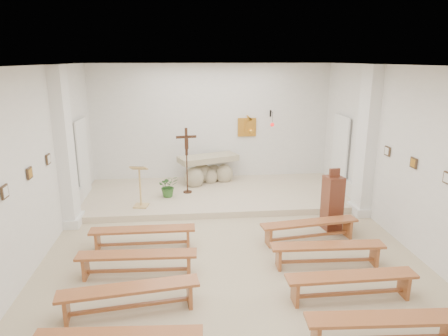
{
  "coord_description": "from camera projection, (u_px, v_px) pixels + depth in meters",
  "views": [
    {
      "loc": [
        -0.82,
        -6.66,
        3.6
      ],
      "look_at": [
        0.02,
        1.6,
        1.33
      ],
      "focal_mm": 32.0,
      "sensor_mm": 36.0,
      "label": 1
    }
  ],
  "objects": [
    {
      "name": "ground",
      "position": [
        232.0,
        260.0,
        7.43
      ],
      "size": [
        7.0,
        10.0,
        0.0
      ],
      "primitive_type": "cube",
      "color": "#C3B38D",
      "rests_on": "ground"
    },
    {
      "name": "wall_left",
      "position": [
        24.0,
        175.0,
        6.62
      ],
      "size": [
        0.02,
        10.0,
        3.5
      ],
      "primitive_type": "cube",
      "color": "silver",
      "rests_on": "ground"
    },
    {
      "name": "wall_right",
      "position": [
        421.0,
        164.0,
        7.31
      ],
      "size": [
        0.02,
        10.0,
        3.5
      ],
      "primitive_type": "cube",
      "color": "silver",
      "rests_on": "ground"
    },
    {
      "name": "wall_back",
      "position": [
        212.0,
        124.0,
        11.75
      ],
      "size": [
        7.0,
        0.02,
        3.5
      ],
      "primitive_type": "cube",
      "color": "silver",
      "rests_on": "ground"
    },
    {
      "name": "ceiling",
      "position": [
        233.0,
        66.0,
        6.51
      ],
      "size": [
        7.0,
        10.0,
        0.02
      ],
      "primitive_type": "cube",
      "color": "silver",
      "rests_on": "wall_back"
    },
    {
      "name": "sanctuary_platform",
      "position": [
        216.0,
        194.0,
        10.76
      ],
      "size": [
        6.98,
        3.0,
        0.15
      ],
      "primitive_type": "cube",
      "color": "#C4B797",
      "rests_on": "ground"
    },
    {
      "name": "pilaster_left",
      "position": [
        65.0,
        149.0,
        8.55
      ],
      "size": [
        0.26,
        0.55,
        3.5
      ],
      "primitive_type": "cube",
      "color": "white",
      "rests_on": "ground"
    },
    {
      "name": "pilaster_right",
      "position": [
        366.0,
        142.0,
        9.21
      ],
      "size": [
        0.26,
        0.55,
        3.5
      ],
      "primitive_type": "cube",
      "color": "white",
      "rests_on": "ground"
    },
    {
      "name": "gold_wall_relief",
      "position": [
        247.0,
        127.0,
        11.85
      ],
      "size": [
        0.55,
        0.04,
        0.55
      ],
      "primitive_type": "cube",
      "color": "gold",
      "rests_on": "wall_back"
    },
    {
      "name": "sanctuary_lamp",
      "position": [
        272.0,
        123.0,
        11.64
      ],
      "size": [
        0.11,
        0.36,
        0.44
      ],
      "color": "black",
      "rests_on": "wall_back"
    },
    {
      "name": "station_frame_left_front",
      "position": [
        5.0,
        192.0,
        5.87
      ],
      "size": [
        0.03,
        0.2,
        0.2
      ],
      "primitive_type": "cube",
      "color": "#422E1D",
      "rests_on": "wall_left"
    },
    {
      "name": "station_frame_left_mid",
      "position": [
        30.0,
        173.0,
        6.82
      ],
      "size": [
        0.03,
        0.2,
        0.2
      ],
      "primitive_type": "cube",
      "color": "#422E1D",
      "rests_on": "wall_left"
    },
    {
      "name": "station_frame_left_rear",
      "position": [
        48.0,
        159.0,
        7.78
      ],
      "size": [
        0.03,
        0.2,
        0.2
      ],
      "primitive_type": "cube",
      "color": "#422E1D",
      "rests_on": "wall_left"
    },
    {
      "name": "station_frame_right_front",
      "position": [
        448.0,
        178.0,
        6.54
      ],
      "size": [
        0.03,
        0.2,
        0.2
      ],
      "primitive_type": "cube",
      "color": "#422E1D",
      "rests_on": "wall_right"
    },
    {
      "name": "station_frame_right_mid",
      "position": [
        414.0,
        163.0,
        7.5
      ],
      "size": [
        0.03,
        0.2,
        0.2
      ],
      "primitive_type": "cube",
      "color": "#422E1D",
      "rests_on": "wall_right"
    },
    {
      "name": "station_frame_right_rear",
      "position": [
        387.0,
        151.0,
        8.46
      ],
      "size": [
        0.03,
        0.2,
        0.2
      ],
      "primitive_type": "cube",
      "color": "#422E1D",
      "rests_on": "wall_right"
    },
    {
      "name": "radiator_left",
      "position": [
        77.0,
        202.0,
        9.61
      ],
      "size": [
        0.1,
        0.85,
        0.52
      ],
      "primitive_type": "cube",
      "color": "silver",
      "rests_on": "ground"
    },
    {
      "name": "radiator_right",
      "position": [
        351.0,
        193.0,
        10.28
      ],
      "size": [
        0.1,
        0.85,
        0.52
      ],
      "primitive_type": "cube",
      "color": "silver",
      "rests_on": "ground"
    },
    {
      "name": "altar",
      "position": [
        208.0,
        171.0,
        11.5
      ],
      "size": [
        1.81,
        1.21,
        0.87
      ],
      "rotation": [
        0.0,
        0.0,
        0.36
      ],
      "color": "tan",
      "rests_on": "sanctuary_platform"
    },
    {
      "name": "lectern",
      "position": [
        140.0,
        186.0,
        9.53
      ],
      "size": [
        0.43,
        0.38,
        1.08
      ],
      "rotation": [
        0.0,
        0.0,
        -0.16
      ],
      "color": "tan",
      "rests_on": "sanctuary_platform"
    },
    {
      "name": "crucifix_stand",
      "position": [
        187.0,
        156.0,
        10.44
      ],
      "size": [
        0.53,
        0.23,
        1.75
      ],
      "rotation": [
        0.0,
        0.0,
        0.14
      ],
      "color": "#361C11",
      "rests_on": "sanctuary_platform"
    },
    {
      "name": "potted_plant",
      "position": [
        168.0,
        186.0,
        10.32
      ],
      "size": [
        0.6,
        0.55,
        0.56
      ],
      "primitive_type": "imported",
      "rotation": [
        0.0,
        0.0,
        0.23
      ],
      "color": "#306127",
      "rests_on": "sanctuary_platform"
    },
    {
      "name": "donation_pedestal",
      "position": [
        332.0,
        202.0,
        8.65
      ],
      "size": [
        0.42,
        0.42,
        1.37
      ],
      "rotation": [
        0.0,
        0.0,
        0.17
      ],
      "color": "#5F2D1B",
      "rests_on": "ground"
    },
    {
      "name": "bench_left_front",
      "position": [
        143.0,
        233.0,
        7.78
      ],
      "size": [
        2.03,
        0.34,
        0.43
      ],
      "rotation": [
        0.0,
        0.0,
        -0.01
      ],
      "color": "#94542B",
      "rests_on": "ground"
    },
    {
      "name": "bench_right_front",
      "position": [
        309.0,
        226.0,
        8.1
      ],
      "size": [
        2.05,
        0.59,
        0.43
      ],
      "rotation": [
        0.0,
        0.0,
        0.14
      ],
      "color": "#94542B",
      "rests_on": "ground"
    },
    {
      "name": "bench_left_second",
      "position": [
        137.0,
        259.0,
        6.78
      ],
      "size": [
        2.04,
        0.41,
        0.43
      ],
      "rotation": [
        0.0,
        0.0,
        -0.04
      ],
      "color": "#94542B",
      "rests_on": "ground"
    },
    {
      "name": "bench_right_second",
      "position": [
        327.0,
        250.0,
        7.11
      ],
      "size": [
        2.04,
        0.4,
        0.43
      ],
      "rotation": [
        0.0,
        0.0,
        -0.04
      ],
      "color": "#94542B",
      "rests_on": "ground"
    },
    {
      "name": "bench_left_third",
      "position": [
        129.0,
        294.0,
        5.78
      ],
      "size": [
        2.05,
        0.58,
        0.43
      ],
      "rotation": [
        0.0,
        0.0,
        0.13
      ],
      "color": "#94542B",
      "rests_on": "ground"
    },
    {
      "name": "bench_right_third",
      "position": [
        351.0,
        281.0,
        6.11
      ],
      "size": [
        2.03,
        0.34,
        0.43
      ],
      "rotation": [
        0.0,
        0.0,
        0.01
      ],
      "color": "#94542B",
      "rests_on": "ground"
    },
    {
      "name": "bench_right_fourth",
      "position": [
        384.0,
        324.0,
        5.11
      ],
      "size": [
        2.04,
        0.44,
        0.43
      ],
      "rotation": [
        0.0,
        0.0,
        -0.06
      ],
      "color": "#94542B",
      "rests_on": "ground"
    }
  ]
}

